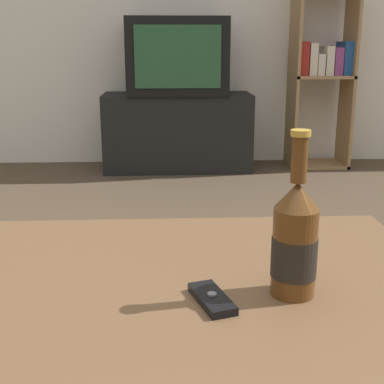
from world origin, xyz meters
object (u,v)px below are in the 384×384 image
(tv_stand, at_px, (178,132))
(cell_phone, at_px, (212,299))
(bookshelf, at_px, (322,70))
(beer_bottle, at_px, (295,241))
(television, at_px, (177,56))

(tv_stand, bearing_deg, cell_phone, -90.13)
(bookshelf, xyz_separation_m, beer_bottle, (-0.85, -2.85, -0.14))
(television, bearing_deg, tv_stand, 90.00)
(tv_stand, height_order, television, television)
(tv_stand, distance_m, beer_bottle, 2.81)
(tv_stand, bearing_deg, television, -90.00)
(tv_stand, distance_m, television, 0.50)
(television, relative_size, beer_bottle, 2.30)
(television, bearing_deg, beer_bottle, -87.25)
(beer_bottle, bearing_deg, tv_stand, 92.75)
(tv_stand, xyz_separation_m, beer_bottle, (0.13, -2.79, 0.26))
(bookshelf, relative_size, beer_bottle, 4.39)
(tv_stand, relative_size, television, 1.52)
(television, height_order, cell_phone, television)
(beer_bottle, bearing_deg, bookshelf, 73.33)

